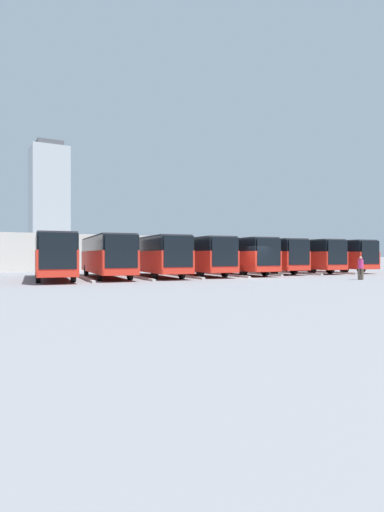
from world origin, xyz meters
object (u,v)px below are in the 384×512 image
(bus_0, at_px, (328,255))
(bus_1, at_px, (297,255))
(bus_3, at_px, (234,255))
(bus_6, at_px, (106,255))
(bus_2, at_px, (263,255))
(bus_7, at_px, (53,255))
(bus_4, at_px, (195,255))
(pedestrian, at_px, (361,267))
(bus_5, at_px, (155,255))

(bus_0, bearing_deg, bus_1, 2.54)
(bus_3, height_order, bus_6, same)
(bus_2, relative_size, bus_3, 1.00)
(bus_0, height_order, bus_1, same)
(bus_2, relative_size, bus_6, 1.00)
(bus_2, relative_size, bus_7, 1.00)
(bus_4, bearing_deg, bus_7, 8.30)
(bus_3, distance_m, bus_6, 12.23)
(bus_6, bearing_deg, bus_1, -172.93)
(pedestrian, bearing_deg, bus_7, -142.56)
(bus_0, xyz_separation_m, bus_1, (4.08, -0.35, 0.00))
(bus_2, distance_m, bus_7, 20.40)
(bus_5, relative_size, bus_6, 1.00)
(bus_0, height_order, bus_3, same)
(bus_5, distance_m, bus_6, 4.09)
(bus_1, distance_m, bus_4, 12.23)
(bus_3, relative_size, bus_7, 1.00)
(bus_5, distance_m, pedestrian, 16.09)
(bus_2, height_order, bus_3, same)
(bus_0, relative_size, bus_1, 1.00)
(bus_2, distance_m, bus_4, 8.17)
(bus_1, relative_size, bus_3, 1.00)
(bus_0, height_order, bus_4, same)
(bus_1, xyz_separation_m, bus_3, (8.15, 0.16, 0.00))
(bus_5, height_order, bus_6, same)
(bus_0, xyz_separation_m, bus_2, (8.15, -0.99, 0.00))
(bus_7, bearing_deg, pedestrian, 157.12)
(bus_4, distance_m, bus_6, 8.15)
(bus_3, bearing_deg, bus_1, -171.49)
(bus_4, height_order, bus_5, same)
(bus_2, height_order, bus_7, same)
(bus_1, distance_m, bus_3, 8.15)
(bus_4, bearing_deg, bus_2, -168.47)
(bus_4, relative_size, bus_7, 1.00)
(bus_3, xyz_separation_m, bus_6, (12.23, -0.28, 0.00))
(bus_1, height_order, bus_6, same)
(bus_3, height_order, bus_4, same)
(bus_2, relative_size, bus_4, 1.00)
(bus_7, bearing_deg, bus_6, -168.98)
(bus_6, distance_m, bus_7, 4.08)
(bus_1, distance_m, bus_7, 24.46)
(bus_4, bearing_deg, bus_6, 6.94)
(bus_0, height_order, bus_7, same)
(bus_5, bearing_deg, bus_4, -169.70)
(bus_6, bearing_deg, bus_7, 11.02)
(bus_7, bearing_deg, bus_4, -171.70)
(bus_5, bearing_deg, bus_6, 3.59)
(bus_5, bearing_deg, pedestrian, 142.33)
(pedestrian, bearing_deg, bus_6, -149.33)
(bus_0, bearing_deg, bus_7, 6.98)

